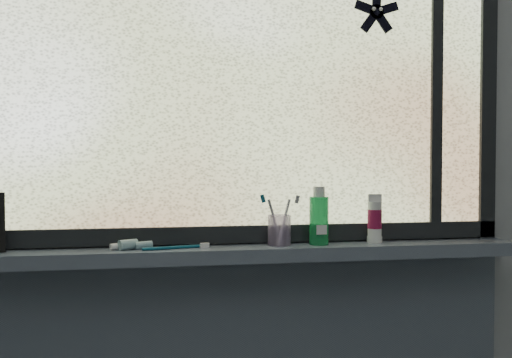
{
  "coord_description": "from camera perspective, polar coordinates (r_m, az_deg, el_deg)",
  "views": [
    {
      "loc": [
        -0.26,
        -0.39,
        1.27
      ],
      "look_at": [
        -0.01,
        1.05,
        1.22
      ],
      "focal_mm": 40.0,
      "sensor_mm": 36.0,
      "label": 1
    }
  ],
  "objects": [
    {
      "name": "wall_back",
      "position": [
        1.71,
        -1.11,
        1.27
      ],
      "size": [
        3.0,
        0.01,
        2.5
      ],
      "primitive_type": "cube",
      "color": "#9EA3A8",
      "rests_on": "ground"
    },
    {
      "name": "windowsill",
      "position": [
        1.66,
        -0.7,
        -7.41
      ],
      "size": [
        1.62,
        0.14,
        0.04
      ],
      "primitive_type": "cube",
      "color": "#525D6E",
      "rests_on": "wall_back"
    },
    {
      "name": "window_pane",
      "position": [
        1.71,
        -0.99,
        10.67
      ],
      "size": [
        1.5,
        0.01,
        1.0
      ],
      "primitive_type": "cube",
      "color": "silver",
      "rests_on": "wall_back"
    },
    {
      "name": "frame_bottom",
      "position": [
        1.7,
        -0.96,
        -5.49
      ],
      "size": [
        1.6,
        0.03,
        0.05
      ],
      "primitive_type": "cube",
      "color": "black",
      "rests_on": "windowsill"
    },
    {
      "name": "frame_right",
      "position": [
        1.98,
        22.09,
        9.33
      ],
      "size": [
        0.05,
        0.03,
        1.1
      ],
      "primitive_type": "cube",
      "color": "black",
      "rests_on": "wall_back"
    },
    {
      "name": "frame_mullion",
      "position": [
        1.89,
        17.53,
        9.73
      ],
      "size": [
        0.03,
        0.03,
        1.0
      ],
      "primitive_type": "cube",
      "color": "black",
      "rests_on": "wall_back"
    },
    {
      "name": "starfish_sticker",
      "position": [
        1.84,
        11.96,
        16.03
      ],
      "size": [
        0.15,
        0.02,
        0.15
      ],
      "primitive_type": null,
      "color": "black",
      "rests_on": "window_pane"
    },
    {
      "name": "toothpaste_tube",
      "position": [
        1.63,
        -12.07,
        -6.42
      ],
      "size": [
        0.16,
        0.1,
        0.03
      ],
      "primitive_type": null,
      "rotation": [
        0.0,
        0.0,
        0.42
      ],
      "color": "silver",
      "rests_on": "windowsill"
    },
    {
      "name": "toothbrush_cup",
      "position": [
        1.67,
        2.34,
        -5.12
      ],
      "size": [
        0.08,
        0.08,
        0.09
      ],
      "primitive_type": "cylinder",
      "rotation": [
        0.0,
        0.0,
        -0.28
      ],
      "color": "#C5A7DD",
      "rests_on": "windowsill"
    },
    {
      "name": "toothbrush_lying",
      "position": [
        1.62,
        -8.42,
        -6.72
      ],
      "size": [
        0.2,
        0.06,
        0.01
      ],
      "primitive_type": null,
      "rotation": [
        0.0,
        0.0,
        0.21
      ],
      "color": "navy",
      "rests_on": "windowsill"
    },
    {
      "name": "mouthwash_bottle",
      "position": [
        1.69,
        6.31,
        -3.66
      ],
      "size": [
        0.07,
        0.07,
        0.14
      ],
      "primitive_type": "cylinder",
      "rotation": [
        0.0,
        0.0,
        0.18
      ],
      "color": "green",
      "rests_on": "windowsill"
    },
    {
      "name": "cream_tube",
      "position": [
        1.76,
        11.78,
        -3.72
      ],
      "size": [
        0.05,
        0.05,
        0.1
      ],
      "primitive_type": "cylinder",
      "rotation": [
        0.0,
        0.0,
        0.24
      ],
      "color": "silver",
      "rests_on": "windowsill"
    }
  ]
}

